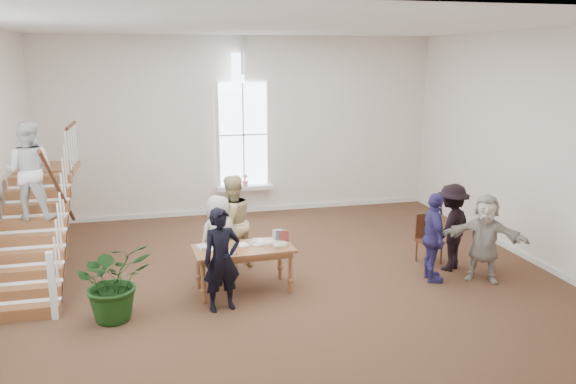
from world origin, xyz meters
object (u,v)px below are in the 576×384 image
object	(u,v)px
woman_cluster_b	(451,227)
floor_plant	(114,281)
person_yellow	(231,223)
side_chair	(427,235)
woman_cluster_c	(485,238)
library_table	(244,252)
police_officer	(222,260)
woman_cluster_a	(434,238)
elderly_woman	(219,238)

from	to	relation	value
woman_cluster_b	floor_plant	bearing A→B (deg)	-27.32
person_yellow	side_chair	distance (m)	3.87
woman_cluster_c	floor_plant	distance (m)	6.42
woman_cluster_b	floor_plant	size ratio (longest dim) A/B	1.32
person_yellow	library_table	bearing A→B (deg)	64.54
police_officer	woman_cluster_a	size ratio (longest dim) A/B	1.03
police_officer	woman_cluster_c	distance (m)	4.75
police_officer	woman_cluster_c	xyz separation A→B (m)	(4.75, 0.10, -0.04)
elderly_woman	floor_plant	xyz separation A→B (m)	(-1.76, -1.21, -0.16)
woman_cluster_a	side_chair	distance (m)	1.04
floor_plant	woman_cluster_b	bearing A→B (deg)	6.59
police_officer	woman_cluster_c	world-z (taller)	police_officer
elderly_woman	police_officer	bearing A→B (deg)	60.81
library_table	woman_cluster_b	distance (m)	3.99
person_yellow	side_chair	bearing A→B (deg)	143.62
woman_cluster_b	side_chair	distance (m)	0.61
elderly_woman	library_table	bearing A→B (deg)	96.64
police_officer	elderly_woman	size ratio (longest dim) A/B	1.06
woman_cluster_c	side_chair	bearing A→B (deg)	148.15
woman_cluster_c	floor_plant	size ratio (longest dim) A/B	1.27
library_table	floor_plant	bearing A→B (deg)	-167.12
woman_cluster_b	woman_cluster_c	size ratio (longest dim) A/B	1.04
person_yellow	woman_cluster_b	bearing A→B (deg)	137.51
person_yellow	woman_cluster_b	size ratio (longest dim) A/B	1.10
elderly_woman	side_chair	distance (m)	4.13
woman_cluster_c	woman_cluster_b	bearing A→B (deg)	147.67
library_table	side_chair	xyz separation A→B (m)	(3.76, 0.57, -0.17)
police_officer	side_chair	xyz separation A→B (m)	(4.22, 1.23, -0.30)
woman_cluster_a	woman_cluster_c	xyz separation A→B (m)	(0.90, -0.20, -0.02)
woman_cluster_b	side_chair	bearing A→B (deg)	-98.01
police_officer	elderly_woman	distance (m)	1.26
person_yellow	elderly_woman	bearing A→B (deg)	30.45
police_officer	floor_plant	bearing A→B (deg)	167.24
woman_cluster_a	library_table	bearing A→B (deg)	95.41
elderly_woman	floor_plant	distance (m)	2.14
police_officer	woman_cluster_c	bearing A→B (deg)	-10.14
elderly_woman	woman_cluster_b	size ratio (longest dim) A/B	0.95
woman_cluster_a	woman_cluster_c	world-z (taller)	woman_cluster_a
floor_plant	library_table	bearing A→B (deg)	16.17
woman_cluster_c	side_chair	xyz separation A→B (m)	(-0.53, 1.13, -0.26)
person_yellow	floor_plant	size ratio (longest dim) A/B	1.45
woman_cluster_a	woman_cluster_c	size ratio (longest dim) A/B	1.02
elderly_woman	woman_cluster_a	bearing A→B (deg)	141.13
police_officer	side_chair	world-z (taller)	police_officer
library_table	side_chair	world-z (taller)	side_chair
elderly_woman	side_chair	world-z (taller)	elderly_woman
elderly_woman	woman_cluster_c	size ratio (longest dim) A/B	0.99
woman_cluster_a	woman_cluster_b	world-z (taller)	woman_cluster_b
woman_cluster_a	woman_cluster_c	bearing A→B (deg)	-91.06
person_yellow	floor_plant	xyz separation A→B (m)	(-2.06, -1.71, -0.28)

